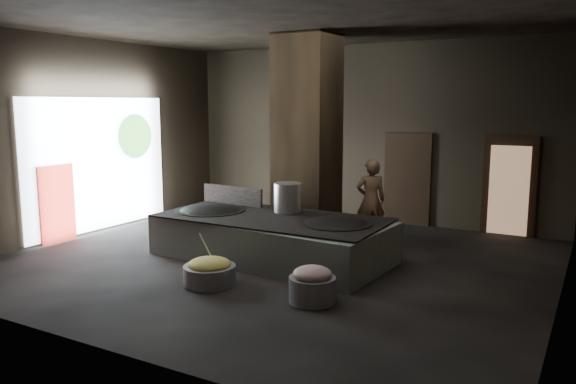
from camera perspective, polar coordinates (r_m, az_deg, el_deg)
The scene contains 28 objects.
floor at distance 11.03m, azimuth -1.33°, elevation -7.15°, with size 10.00×9.00×0.10m, color black.
ceiling at distance 10.70m, azimuth -1.42°, elevation 17.23°, with size 10.00×9.00×0.10m, color black.
back_wall at distance 14.71m, azimuth 7.81°, elevation 5.93°, with size 10.00×0.10×4.50m, color black.
front_wall at distance 7.13m, azimuth -20.51°, elevation 2.24°, with size 10.00×0.10×4.50m, color black.
left_wall at distance 13.90m, azimuth -19.63°, elevation 5.32°, with size 0.10×9.00×4.50m, color black.
right_wall at distance 9.13m, azimuth 27.01°, elevation 3.20°, with size 0.10×9.00×4.50m, color black.
pillar at distance 12.42m, azimuth 1.95°, elevation 5.45°, with size 1.20×1.20×4.50m, color black.
hearth_platform at distance 11.05m, azimuth -1.69°, elevation -4.73°, with size 4.55×2.17×0.79m, color #A0B2A0.
platform_cap at distance 10.95m, azimuth -1.70°, elevation -2.60°, with size 4.45×2.13×0.03m, color black.
wok_left at distance 11.73m, azimuth -7.90°, elevation -2.23°, with size 1.43×1.43×0.40m, color black.
wok_left_rim at distance 11.72m, azimuth -7.91°, elevation -1.89°, with size 1.46×1.46×0.05m, color black.
wok_right at distance 10.39m, azimuth 4.84°, elevation -3.63°, with size 1.33×1.33×0.38m, color black.
wok_right_rim at distance 10.38m, azimuth 4.84°, elevation -3.26°, with size 1.36×1.36×0.05m, color black.
stock_pot at distance 11.34m, azimuth -0.05°, elevation -0.58°, with size 0.55×0.55×0.59m, color #BABCC3.
splash_guard at distance 12.31m, azimuth -5.67°, elevation -0.33°, with size 1.58×0.06×0.40m, color black.
cook at distance 12.52m, azimuth 8.41°, elevation -0.83°, with size 0.66×0.42×1.80m, color #886345.
veg_basin at distance 9.63m, azimuth -7.97°, elevation -8.34°, with size 0.88×0.88×0.32m, color gray.
veg_fill at distance 9.57m, azimuth -7.99°, elevation -7.27°, with size 0.72×0.72×0.22m, color #91B457.
ladle at distance 9.72m, azimuth -8.18°, elevation -5.79°, with size 0.03×0.03×0.70m, color #BABCC3.
meat_basin at distance 8.72m, azimuth 2.48°, elevation -9.86°, with size 0.72×0.72×0.40m, color gray.
meat_fill at distance 8.65m, azimuth 2.49°, elevation -8.28°, with size 0.60×0.60×0.23m, color #B2736B.
doorway_near at distance 14.32m, azimuth 12.02°, elevation 1.11°, with size 1.18×0.08×2.38m, color black.
doorway_near_glow at distance 14.51m, azimuth 12.20°, elevation 1.00°, with size 0.83×0.04×1.97m, color #8C6647.
doorway_far at distance 13.80m, azimuth 21.56°, elevation 0.38°, with size 1.18×0.08×2.38m, color black.
doorway_far_glow at distance 13.74m, azimuth 21.51°, elevation 0.14°, with size 0.86×0.04×2.04m, color #8C6647.
left_opening at distance 14.01m, azimuth -18.60°, elevation 2.72°, with size 0.04×4.20×3.10m, color white.
pavilion_sliver at distance 13.23m, azimuth -22.41°, elevation -1.12°, with size 0.05×0.90×1.70m, color maroon.
tree_silhouette at distance 14.64m, azimuth -15.25°, elevation 5.49°, with size 0.28×1.10×1.10m, color #194714.
Camera 1 is at (5.44, -9.09, 3.02)m, focal length 35.00 mm.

